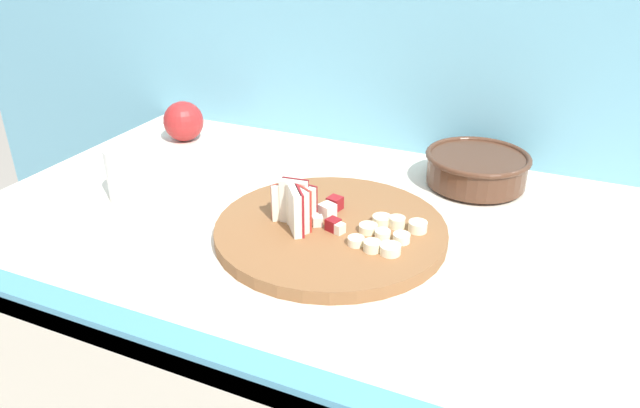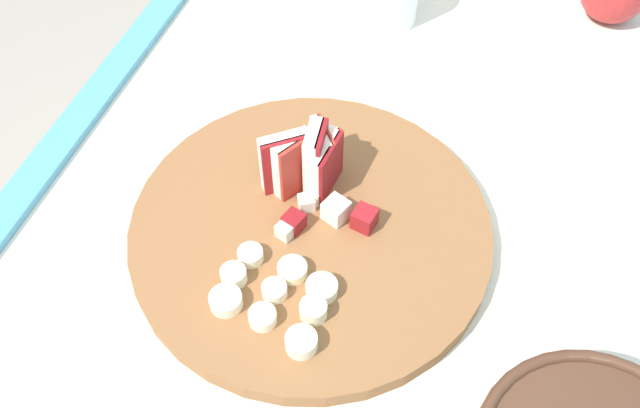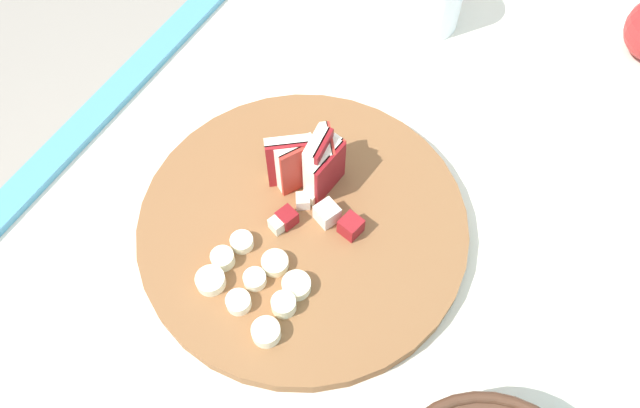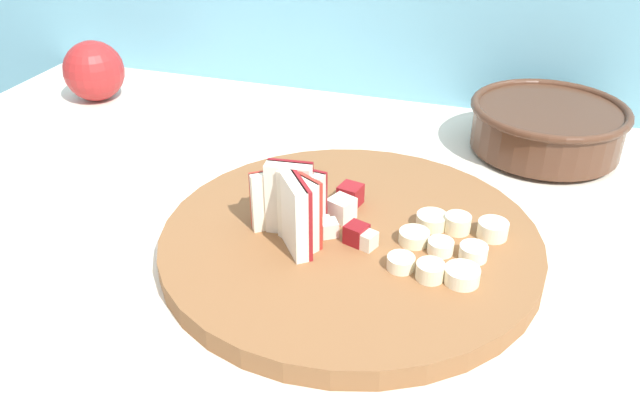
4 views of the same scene
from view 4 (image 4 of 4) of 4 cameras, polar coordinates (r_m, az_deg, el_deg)
The scene contains 8 objects.
tile_backsplash at distance 1.02m, azimuth 10.30°, elevation 0.41°, with size 2.40×0.04×1.42m, color #6BADC6.
cutting_board at distance 0.60m, azimuth 2.65°, elevation -3.31°, with size 0.35×0.35×0.02m, color brown.
apple_wedge_fan at distance 0.58m, azimuth -2.40°, elevation 0.04°, with size 0.07×0.07×0.07m.
apple_dice_pile at distance 0.60m, azimuth 2.24°, elevation -0.99°, with size 0.07×0.09×0.02m.
banana_slice_rows at distance 0.58m, azimuth 11.18°, elevation -3.46°, with size 0.09×0.11×0.02m.
ceramic_bowl at distance 0.81m, azimuth 19.27°, elevation 6.52°, with size 0.18×0.18×0.06m.
small_jar at distance 0.73m, azimuth -25.55°, elevation 3.49°, with size 0.08×0.08×0.09m, color white.
whole_apple at distance 0.97m, azimuth -19.21°, elevation 10.96°, with size 0.08×0.08×0.08m, color #A32323.
Camera 4 is at (0.09, -0.51, 1.22)m, focal length 36.50 mm.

